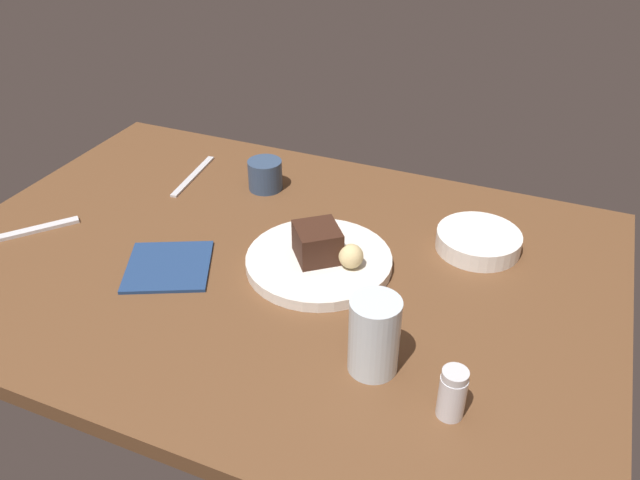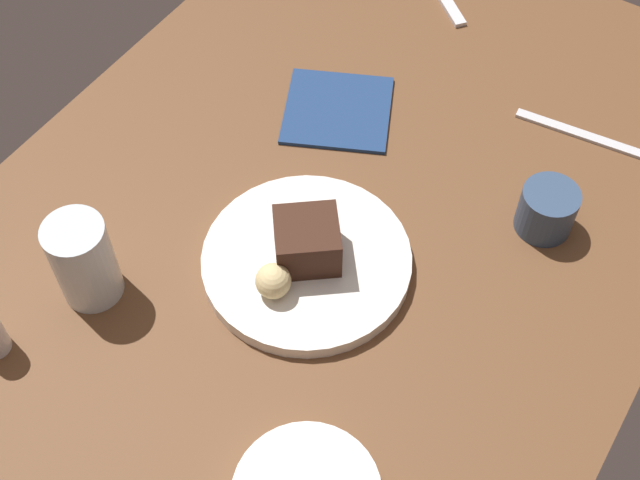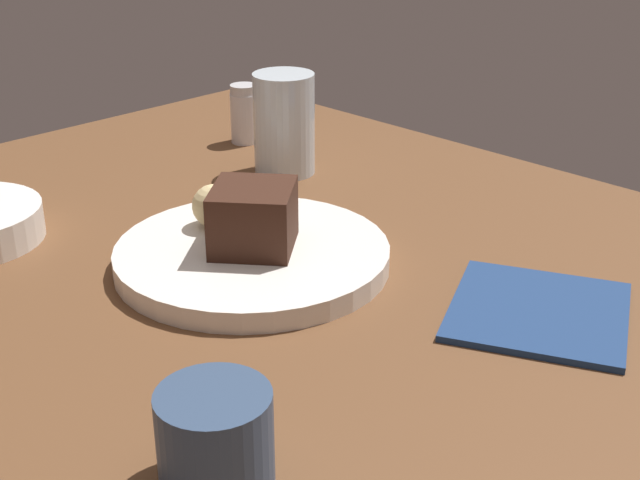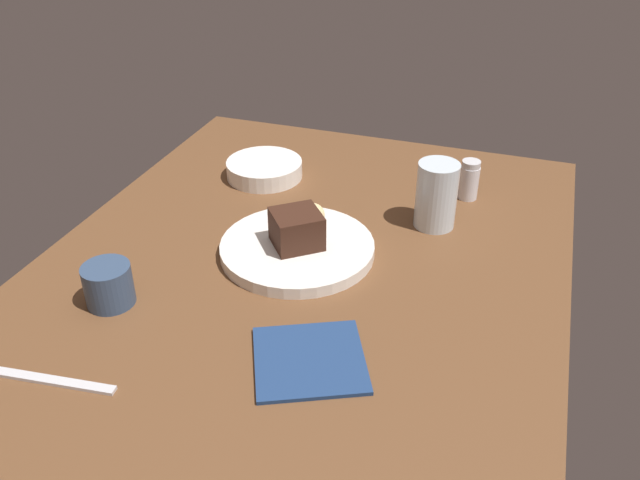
{
  "view_description": "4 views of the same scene",
  "coord_description": "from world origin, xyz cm",
  "px_view_note": "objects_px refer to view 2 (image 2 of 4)",
  "views": [
    {
      "loc": [
        -44.07,
        81.87,
        68.69
      ],
      "look_at": [
        -7.31,
        -5.33,
        5.85
      ],
      "focal_mm": 35.63,
      "sensor_mm": 36.0,
      "label": 1
    },
    {
      "loc": [
        -57.63,
        -35.24,
        91.97
      ],
      "look_at": [
        -6.98,
        -2.44,
        7.17
      ],
      "focal_mm": 48.77,
      "sensor_mm": 36.0,
      "label": 2
    },
    {
      "loc": [
        48.14,
        -49.77,
        39.23
      ],
      "look_at": [
        -0.92,
        -0.42,
        7.73
      ],
      "focal_mm": 49.42,
      "sensor_mm": 36.0,
      "label": 3
    },
    {
      "loc": [
        77.95,
        31.92,
        63.76
      ],
      "look_at": [
        -7.94,
        2.65,
        6.94
      ],
      "focal_mm": 37.29,
      "sensor_mm": 36.0,
      "label": 4
    }
  ],
  "objects_px": {
    "coffee_cup": "(547,210)",
    "folded_napkin": "(338,110)",
    "chocolate_cake_slice": "(307,241)",
    "bread_roll": "(273,281)",
    "butter_knife": "(583,135)",
    "water_glass": "(84,261)",
    "dessert_plate": "(307,261)"
  },
  "relations": [
    {
      "from": "coffee_cup",
      "to": "folded_napkin",
      "type": "height_order",
      "value": "coffee_cup"
    },
    {
      "from": "folded_napkin",
      "to": "chocolate_cake_slice",
      "type": "bearing_deg",
      "value": -155.89
    },
    {
      "from": "chocolate_cake_slice",
      "to": "coffee_cup",
      "type": "distance_m",
      "value": 0.3
    },
    {
      "from": "chocolate_cake_slice",
      "to": "folded_napkin",
      "type": "height_order",
      "value": "chocolate_cake_slice"
    },
    {
      "from": "bread_roll",
      "to": "butter_knife",
      "type": "relative_size",
      "value": 0.22
    },
    {
      "from": "water_glass",
      "to": "butter_knife",
      "type": "relative_size",
      "value": 0.63
    },
    {
      "from": "dessert_plate",
      "to": "chocolate_cake_slice",
      "type": "height_order",
      "value": "chocolate_cake_slice"
    },
    {
      "from": "dessert_plate",
      "to": "bread_roll",
      "type": "height_order",
      "value": "bread_roll"
    },
    {
      "from": "bread_roll",
      "to": "coffee_cup",
      "type": "height_order",
      "value": "coffee_cup"
    },
    {
      "from": "coffee_cup",
      "to": "folded_napkin",
      "type": "relative_size",
      "value": 0.49
    },
    {
      "from": "coffee_cup",
      "to": "butter_knife",
      "type": "xyz_separation_m",
      "value": [
        0.17,
        0.02,
        -0.03
      ]
    },
    {
      "from": "chocolate_cake_slice",
      "to": "water_glass",
      "type": "xyz_separation_m",
      "value": [
        -0.17,
        0.2,
        0.01
      ]
    },
    {
      "from": "bread_roll",
      "to": "water_glass",
      "type": "bearing_deg",
      "value": 118.79
    },
    {
      "from": "bread_roll",
      "to": "butter_knife",
      "type": "distance_m",
      "value": 0.49
    },
    {
      "from": "dessert_plate",
      "to": "coffee_cup",
      "type": "height_order",
      "value": "coffee_cup"
    },
    {
      "from": "chocolate_cake_slice",
      "to": "butter_knife",
      "type": "height_order",
      "value": "chocolate_cake_slice"
    },
    {
      "from": "water_glass",
      "to": "butter_knife",
      "type": "xyz_separation_m",
      "value": [
        0.55,
        -0.4,
        -0.06
      ]
    },
    {
      "from": "dessert_plate",
      "to": "bread_roll",
      "type": "distance_m",
      "value": 0.07
    },
    {
      "from": "chocolate_cake_slice",
      "to": "folded_napkin",
      "type": "distance_m",
      "value": 0.27
    },
    {
      "from": "water_glass",
      "to": "coffee_cup",
      "type": "relative_size",
      "value": 1.67
    },
    {
      "from": "coffee_cup",
      "to": "butter_knife",
      "type": "relative_size",
      "value": 0.38
    },
    {
      "from": "butter_knife",
      "to": "coffee_cup",
      "type": "bearing_deg",
      "value": -91.03
    },
    {
      "from": "dessert_plate",
      "to": "chocolate_cake_slice",
      "type": "xyz_separation_m",
      "value": [
        0.0,
        0.0,
        0.04
      ]
    },
    {
      "from": "water_glass",
      "to": "coffee_cup",
      "type": "xyz_separation_m",
      "value": [
        0.38,
        -0.41,
        -0.03
      ]
    },
    {
      "from": "bread_roll",
      "to": "folded_napkin",
      "type": "xyz_separation_m",
      "value": [
        0.3,
        0.1,
        -0.04
      ]
    },
    {
      "from": "chocolate_cake_slice",
      "to": "folded_napkin",
      "type": "relative_size",
      "value": 0.52
    },
    {
      "from": "coffee_cup",
      "to": "butter_knife",
      "type": "bearing_deg",
      "value": 5.51
    },
    {
      "from": "chocolate_cake_slice",
      "to": "bread_roll",
      "type": "xyz_separation_m",
      "value": [
        -0.06,
        0.0,
        -0.01
      ]
    },
    {
      "from": "water_glass",
      "to": "butter_knife",
      "type": "distance_m",
      "value": 0.68
    },
    {
      "from": "folded_napkin",
      "to": "bread_roll",
      "type": "bearing_deg",
      "value": -161.4
    },
    {
      "from": "folded_napkin",
      "to": "dessert_plate",
      "type": "bearing_deg",
      "value": -156.0
    },
    {
      "from": "dessert_plate",
      "to": "butter_knife",
      "type": "xyz_separation_m",
      "value": [
        0.39,
        -0.2,
        -0.01
      ]
    }
  ]
}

